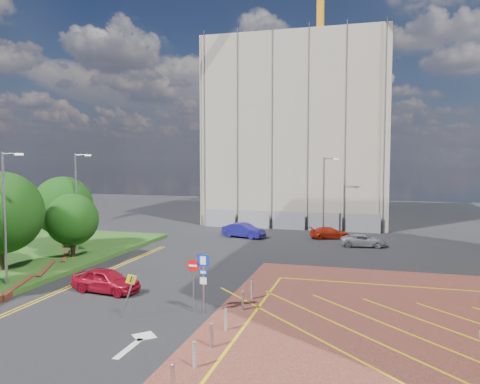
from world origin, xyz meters
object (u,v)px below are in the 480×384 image
at_px(lamp_left_far, 77,198).
at_px(car_red_back, 330,233).
at_px(lamp_left_near, 5,213).
at_px(car_blue_back, 244,230).
at_px(tree_c, 72,220).
at_px(tree_d, 63,206).
at_px(sign_cluster, 200,276).
at_px(car_silver_back, 363,240).
at_px(tree_b, 1,213).
at_px(car_red_left, 106,280).
at_px(warning_sign, 129,290).
at_px(lamp_back, 324,192).

height_order(lamp_left_far, car_red_back, lamp_left_far).
distance_m(lamp_left_near, car_blue_back, 23.78).
relative_size(car_blue_back, car_red_back, 1.10).
bearing_deg(tree_c, tree_d, 135.00).
xyz_separation_m(lamp_left_near, lamp_left_far, (-2.00, 10.00, 0.00)).
bearing_deg(sign_cluster, car_silver_back, 69.48).
bearing_deg(tree_b, sign_cluster, -14.26).
height_order(tree_c, car_red_back, tree_c).
distance_m(car_red_left, car_blue_back, 20.83).
distance_m(tree_c, car_silver_back, 24.81).
bearing_deg(tree_c, warning_sign, -45.02).
xyz_separation_m(car_blue_back, car_red_back, (8.36, 1.66, -0.14)).
bearing_deg(car_silver_back, tree_d, 102.76).
xyz_separation_m(warning_sign, car_silver_back, (10.87, 22.64, -0.88)).
relative_size(tree_c, lamp_back, 0.61).
distance_m(lamp_back, car_red_back, 4.71).
xyz_separation_m(warning_sign, car_blue_back, (-0.71, 24.43, -0.71)).
bearing_deg(car_silver_back, lamp_left_near, 126.99).
height_order(sign_cluster, car_red_back, sign_cluster).
height_order(lamp_back, car_red_left, lamp_back).
bearing_deg(sign_cluster, car_red_left, 162.83).
distance_m(sign_cluster, car_red_left, 7.07).
xyz_separation_m(tree_b, car_red_left, (9.15, -1.96, -3.52)).
distance_m(lamp_back, sign_cluster, 27.38).
relative_size(tree_d, warning_sign, 2.72).
bearing_deg(lamp_left_far, car_silver_back, 23.68).
xyz_separation_m(tree_b, lamp_left_near, (3.08, -3.00, 0.42)).
bearing_deg(lamp_left_near, car_red_back, 53.41).
xyz_separation_m(tree_d, sign_cluster, (16.80, -12.02, -1.92)).
xyz_separation_m(lamp_left_near, car_red_back, (17.32, 23.33, -4.09)).
relative_size(lamp_left_near, car_silver_back, 2.02).
bearing_deg(lamp_back, tree_d, -143.91).
bearing_deg(car_blue_back, lamp_back, -45.08).
bearing_deg(car_red_left, lamp_back, -16.15).
distance_m(lamp_back, warning_sign, 29.70).
height_order(car_red_left, car_silver_back, car_red_left).
distance_m(warning_sign, car_blue_back, 24.45).
bearing_deg(lamp_back, car_red_left, -112.68).
height_order(tree_b, car_silver_back, tree_b).
relative_size(car_red_left, car_red_back, 1.06).
relative_size(tree_b, sign_cluster, 2.11).
relative_size(tree_b, tree_d, 1.11).
bearing_deg(tree_b, car_silver_back, 35.56).
bearing_deg(warning_sign, tree_c, 134.98).
relative_size(tree_b, tree_c, 1.38).
xyz_separation_m(tree_c, lamp_left_near, (1.08, -8.00, 1.47)).
distance_m(sign_cluster, car_silver_back, 22.36).
xyz_separation_m(tree_d, car_blue_back, (13.03, 10.67, -3.15)).
bearing_deg(sign_cluster, tree_d, 144.42).
bearing_deg(tree_b, lamp_left_near, -44.25).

